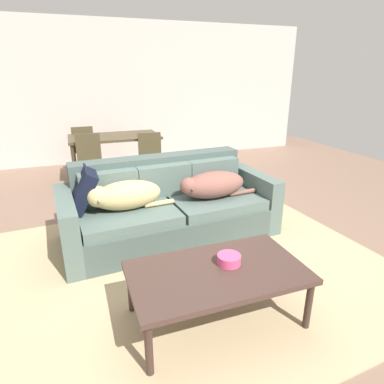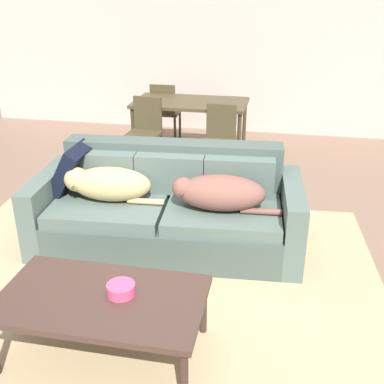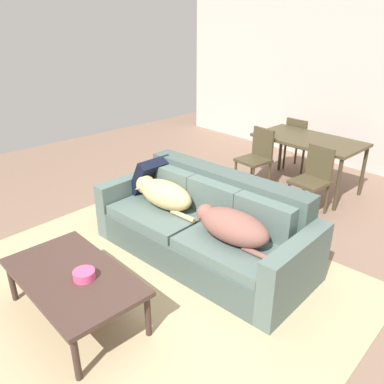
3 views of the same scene
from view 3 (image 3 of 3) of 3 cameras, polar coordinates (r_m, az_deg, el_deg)
The scene contains 12 objects.
ground_plane at distance 3.99m, azimuth -0.47°, elevation -11.33°, with size 10.00×10.00×0.00m, color #806452.
area_rug at distance 3.84m, azimuth -5.95°, elevation -12.99°, with size 3.65×3.01×0.01m, color tan.
couch at distance 4.08m, azimuth 2.06°, elevation -5.13°, with size 2.36×1.14×0.85m.
dog_on_left_cushion at distance 4.20m, azimuth -4.25°, elevation -0.21°, with size 0.87×0.38×0.29m.
dog_on_right_cushion at distance 3.58m, azimuth 5.74°, elevation -4.90°, with size 0.90×0.42×0.29m.
throw_pillow_by_left_arm at distance 4.54m, azimuth -5.94°, elevation 2.36°, with size 0.13×0.44×0.44m, color black.
coffee_table at distance 3.37m, azimuth -16.90°, elevation -11.97°, with size 1.25×0.71×0.43m.
bowl_on_coffee_table at distance 3.26m, azimuth -15.39°, elevation -11.52°, with size 0.17×0.17×0.07m, color #EA4C7F.
dining_table at distance 5.80m, azimuth 16.58°, elevation 6.82°, with size 1.47×0.80×0.75m.
dining_chair_near_left at distance 5.64m, azimuth 9.40°, elevation 5.15°, with size 0.43×0.43×0.89m.
dining_chair_near_right at distance 5.13m, azimuth 17.17°, elevation 2.08°, with size 0.42×0.42×0.86m.
dining_chair_far_left at distance 6.55m, azimuth 15.22°, elevation 7.07°, with size 0.40×0.40×0.86m.
Camera 3 is at (2.39, -2.20, 2.33)m, focal length 36.72 mm.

